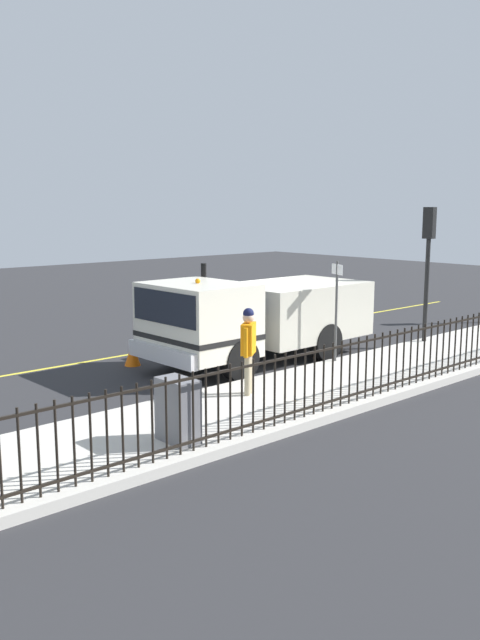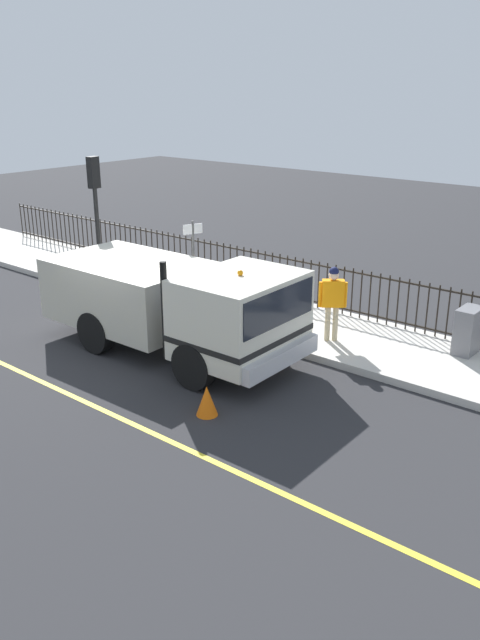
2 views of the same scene
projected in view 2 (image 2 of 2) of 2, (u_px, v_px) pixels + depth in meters
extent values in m
plane|color=#2B2B2D|center=(129.00, 346.00, 15.07)|extent=(58.88, 58.88, 0.00)
cube|color=beige|center=(226.00, 306.00, 17.55)|extent=(2.92, 26.76, 0.17)
cube|color=yellow|center=(40.00, 381.00, 13.32)|extent=(0.12, 24.09, 0.01)
cube|color=silver|center=(240.00, 315.00, 13.22)|extent=(2.48, 1.96, 1.66)
cube|color=black|center=(240.00, 298.00, 13.09)|extent=(2.28, 2.00, 0.73)
cube|color=beige|center=(131.00, 290.00, 15.17)|extent=(2.50, 3.66, 1.42)
cube|color=silver|center=(282.00, 358.00, 12.84)|extent=(2.33, 0.23, 0.36)
cube|color=black|center=(240.00, 332.00, 13.34)|extent=(2.50, 1.98, 0.12)
cylinder|color=black|center=(261.00, 334.00, 14.48)|extent=(0.31, 0.96, 0.96)
cylinder|color=black|center=(194.00, 366.00, 12.86)|extent=(0.31, 0.96, 0.96)
cylinder|color=black|center=(166.00, 307.00, 16.23)|extent=(0.31, 0.96, 0.96)
cylinder|color=black|center=(96.00, 332.00, 14.60)|extent=(0.31, 0.96, 0.96)
sphere|color=orange|center=(240.00, 273.00, 12.91)|extent=(0.12, 0.12, 0.12)
cylinder|color=black|center=(165.00, 310.00, 12.99)|extent=(0.14, 0.14, 1.99)
cube|color=orange|center=(333.00, 293.00, 14.60)|extent=(0.47, 0.53, 0.62)
sphere|color=beige|center=(334.00, 275.00, 14.45)|extent=(0.23, 0.23, 0.23)
sphere|color=#14193F|center=(334.00, 272.00, 14.43)|extent=(0.22, 0.22, 0.22)
cylinder|color=tan|center=(335.00, 323.00, 14.84)|extent=(0.12, 0.12, 0.83)
cylinder|color=tan|center=(327.00, 323.00, 14.85)|extent=(0.12, 0.12, 0.83)
cylinder|color=orange|center=(345.00, 295.00, 14.60)|extent=(0.09, 0.09, 0.58)
cylinder|color=orange|center=(320.00, 294.00, 14.62)|extent=(0.09, 0.09, 0.58)
cylinder|color=black|center=(470.00, 318.00, 14.55)|extent=(0.04, 0.04, 1.25)
cylinder|color=black|center=(459.00, 316.00, 14.70)|extent=(0.04, 0.04, 1.25)
cylinder|color=black|center=(448.00, 313.00, 14.85)|extent=(0.04, 0.04, 1.25)
cylinder|color=black|center=(438.00, 311.00, 15.00)|extent=(0.04, 0.04, 1.25)
cylinder|color=black|center=(427.00, 309.00, 15.15)|extent=(0.04, 0.04, 1.25)
cylinder|color=black|center=(417.00, 307.00, 15.30)|extent=(0.04, 0.04, 1.25)
cylinder|color=black|center=(407.00, 304.00, 15.45)|extent=(0.04, 0.04, 1.25)
cylinder|color=black|center=(398.00, 302.00, 15.60)|extent=(0.04, 0.04, 1.25)
cylinder|color=black|center=(388.00, 300.00, 15.74)|extent=(0.04, 0.04, 1.25)
cylinder|color=black|center=(379.00, 298.00, 15.89)|extent=(0.04, 0.04, 1.25)
cylinder|color=black|center=(370.00, 296.00, 16.04)|extent=(0.04, 0.04, 1.25)
cylinder|color=black|center=(361.00, 294.00, 16.19)|extent=(0.04, 0.04, 1.25)
cylinder|color=black|center=(352.00, 292.00, 16.34)|extent=(0.04, 0.04, 1.25)
cylinder|color=black|center=(343.00, 290.00, 16.49)|extent=(0.04, 0.04, 1.25)
cylinder|color=black|center=(335.00, 288.00, 16.64)|extent=(0.04, 0.04, 1.25)
cylinder|color=black|center=(327.00, 287.00, 16.79)|extent=(0.04, 0.04, 1.25)
cylinder|color=black|center=(318.00, 285.00, 16.94)|extent=(0.04, 0.04, 1.25)
cylinder|color=black|center=(310.00, 283.00, 17.09)|extent=(0.04, 0.04, 1.25)
cylinder|color=black|center=(302.00, 281.00, 17.23)|extent=(0.04, 0.04, 1.25)
cylinder|color=black|center=(295.00, 280.00, 17.38)|extent=(0.04, 0.04, 1.25)
cylinder|color=black|center=(287.00, 278.00, 17.53)|extent=(0.04, 0.04, 1.25)
cylinder|color=black|center=(280.00, 276.00, 17.68)|extent=(0.04, 0.04, 1.25)
cylinder|color=black|center=(272.00, 275.00, 17.83)|extent=(0.04, 0.04, 1.25)
cylinder|color=black|center=(265.00, 273.00, 17.98)|extent=(0.04, 0.04, 1.25)
cylinder|color=black|center=(258.00, 272.00, 18.13)|extent=(0.04, 0.04, 1.25)
cylinder|color=black|center=(251.00, 270.00, 18.28)|extent=(0.04, 0.04, 1.25)
cylinder|color=black|center=(244.00, 268.00, 18.43)|extent=(0.04, 0.04, 1.25)
cylinder|color=black|center=(237.00, 267.00, 18.57)|extent=(0.04, 0.04, 1.25)
cylinder|color=black|center=(230.00, 266.00, 18.72)|extent=(0.04, 0.04, 1.25)
cylinder|color=black|center=(224.00, 264.00, 18.87)|extent=(0.04, 0.04, 1.25)
cylinder|color=black|center=(217.00, 263.00, 19.02)|extent=(0.04, 0.04, 1.25)
cylinder|color=black|center=(211.00, 261.00, 19.17)|extent=(0.04, 0.04, 1.25)
cylinder|color=black|center=(205.00, 260.00, 19.32)|extent=(0.04, 0.04, 1.25)
cylinder|color=black|center=(198.00, 258.00, 19.47)|extent=(0.04, 0.04, 1.25)
cylinder|color=black|center=(192.00, 257.00, 19.62)|extent=(0.04, 0.04, 1.25)
cylinder|color=black|center=(186.00, 256.00, 19.77)|extent=(0.04, 0.04, 1.25)
cylinder|color=black|center=(180.00, 255.00, 19.91)|extent=(0.04, 0.04, 1.25)
cylinder|color=black|center=(175.00, 253.00, 20.06)|extent=(0.04, 0.04, 1.25)
cylinder|color=black|center=(169.00, 252.00, 20.21)|extent=(0.04, 0.04, 1.25)
cylinder|color=black|center=(163.00, 251.00, 20.36)|extent=(0.04, 0.04, 1.25)
cylinder|color=black|center=(158.00, 250.00, 20.51)|extent=(0.04, 0.04, 1.25)
cylinder|color=black|center=(152.00, 248.00, 20.66)|extent=(0.04, 0.04, 1.25)
cylinder|color=black|center=(147.00, 247.00, 20.81)|extent=(0.04, 0.04, 1.25)
cylinder|color=black|center=(141.00, 246.00, 20.96)|extent=(0.04, 0.04, 1.25)
cylinder|color=black|center=(136.00, 245.00, 21.11)|extent=(0.04, 0.04, 1.25)
cylinder|color=black|center=(131.00, 244.00, 21.26)|extent=(0.04, 0.04, 1.25)
cylinder|color=black|center=(126.00, 243.00, 21.40)|extent=(0.04, 0.04, 1.25)
cylinder|color=black|center=(121.00, 241.00, 21.55)|extent=(0.04, 0.04, 1.25)
cylinder|color=black|center=(116.00, 240.00, 21.70)|extent=(0.04, 0.04, 1.25)
cylinder|color=black|center=(111.00, 239.00, 21.85)|extent=(0.04, 0.04, 1.25)
cylinder|color=black|center=(106.00, 238.00, 22.00)|extent=(0.04, 0.04, 1.25)
cylinder|color=black|center=(101.00, 237.00, 22.15)|extent=(0.04, 0.04, 1.25)
cylinder|color=black|center=(97.00, 236.00, 22.30)|extent=(0.04, 0.04, 1.25)
cylinder|color=black|center=(92.00, 235.00, 22.45)|extent=(0.04, 0.04, 1.25)
cylinder|color=black|center=(87.00, 234.00, 22.60)|extent=(0.04, 0.04, 1.25)
cylinder|color=black|center=(83.00, 233.00, 22.74)|extent=(0.04, 0.04, 1.25)
cylinder|color=black|center=(78.00, 232.00, 22.89)|extent=(0.04, 0.04, 1.25)
cylinder|color=black|center=(74.00, 231.00, 23.04)|extent=(0.04, 0.04, 1.25)
cylinder|color=black|center=(70.00, 230.00, 23.19)|extent=(0.04, 0.04, 1.25)
cylinder|color=black|center=(65.00, 229.00, 23.34)|extent=(0.04, 0.04, 1.25)
cylinder|color=black|center=(61.00, 228.00, 23.49)|extent=(0.04, 0.04, 1.25)
cylinder|color=black|center=(57.00, 227.00, 23.64)|extent=(0.04, 0.04, 1.25)
cylinder|color=black|center=(53.00, 226.00, 23.79)|extent=(0.04, 0.04, 1.25)
cylinder|color=black|center=(49.00, 226.00, 23.94)|extent=(0.04, 0.04, 1.25)
cylinder|color=black|center=(45.00, 225.00, 24.08)|extent=(0.04, 0.04, 1.25)
cylinder|color=black|center=(41.00, 224.00, 24.23)|extent=(0.04, 0.04, 1.25)
cylinder|color=black|center=(37.00, 223.00, 24.38)|extent=(0.04, 0.04, 1.25)
cylinder|color=black|center=(33.00, 222.00, 24.53)|extent=(0.04, 0.04, 1.25)
cylinder|color=black|center=(29.00, 221.00, 24.68)|extent=(0.04, 0.04, 1.25)
cylinder|color=black|center=(25.00, 220.00, 24.83)|extent=(0.04, 0.04, 1.25)
cylinder|color=black|center=(21.00, 220.00, 24.98)|extent=(0.04, 0.04, 1.25)
cube|color=black|center=(254.00, 252.00, 18.02)|extent=(0.04, 22.75, 0.04)
cube|color=black|center=(254.00, 287.00, 18.37)|extent=(0.04, 22.75, 0.04)
cylinder|color=black|center=(97.00, 224.00, 18.21)|extent=(0.12, 0.12, 3.70)
cube|color=black|center=(93.00, 172.00, 17.72)|extent=(0.32, 0.23, 0.85)
sphere|color=red|center=(93.00, 163.00, 17.63)|extent=(0.16, 0.16, 0.16)
sphere|color=yellow|center=(93.00, 172.00, 17.72)|extent=(0.16, 0.16, 0.16)
sphere|color=green|center=(94.00, 182.00, 17.81)|extent=(0.16, 0.16, 0.16)
cube|color=slate|center=(468.00, 331.00, 14.13)|extent=(0.71, 0.42, 1.03)
cone|color=orange|center=(207.00, 401.00, 11.88)|extent=(0.40, 0.40, 0.57)
cylinder|color=#4C4C4C|center=(194.00, 269.00, 16.15)|extent=(0.06, 0.06, 2.43)
cube|color=white|center=(193.00, 229.00, 15.80)|extent=(0.47, 0.22, 0.24)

